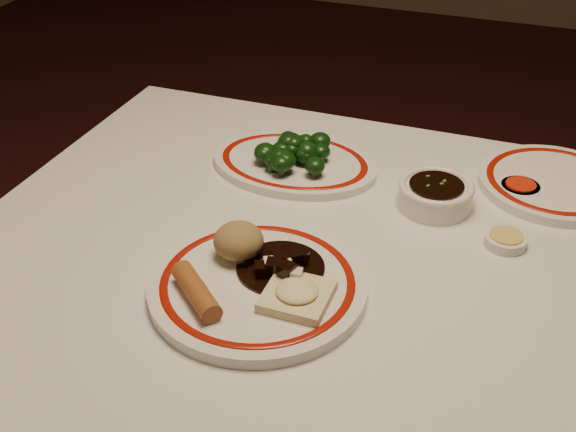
% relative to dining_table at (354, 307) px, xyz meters
% --- Properties ---
extents(dining_table, '(1.20, 0.90, 0.75)m').
position_rel_dining_table_xyz_m(dining_table, '(0.00, 0.00, 0.00)').
color(dining_table, silver).
rests_on(dining_table, ground).
extents(main_plate, '(0.31, 0.31, 0.02)m').
position_rel_dining_table_xyz_m(main_plate, '(-0.11, -0.12, 0.10)').
color(main_plate, white).
rests_on(main_plate, dining_table).
extents(rice_mound, '(0.07, 0.07, 0.05)m').
position_rel_dining_table_xyz_m(rice_mound, '(-0.16, -0.07, 0.14)').
color(rice_mound, '#997B48').
rests_on(rice_mound, main_plate).
extents(spring_roll, '(0.10, 0.09, 0.03)m').
position_rel_dining_table_xyz_m(spring_roll, '(-0.17, -0.18, 0.12)').
color(spring_roll, '#A05B27').
rests_on(spring_roll, main_plate).
extents(fried_wonton, '(0.09, 0.09, 0.02)m').
position_rel_dining_table_xyz_m(fried_wonton, '(-0.05, -0.14, 0.12)').
color(fried_wonton, beige).
rests_on(fried_wonton, main_plate).
extents(stirfry_heap, '(0.12, 0.12, 0.03)m').
position_rel_dining_table_xyz_m(stirfry_heap, '(-0.09, -0.09, 0.12)').
color(stirfry_heap, black).
rests_on(stirfry_heap, main_plate).
extents(broccoli_plate, '(0.30, 0.26, 0.02)m').
position_rel_dining_table_xyz_m(broccoli_plate, '(-0.18, 0.22, 0.10)').
color(broccoli_plate, white).
rests_on(broccoli_plate, dining_table).
extents(broccoli_pile, '(0.13, 0.13, 0.05)m').
position_rel_dining_table_xyz_m(broccoli_pile, '(-0.18, 0.21, 0.13)').
color(broccoli_pile, '#23471C').
rests_on(broccoli_pile, broccoli_plate).
extents(soy_bowl, '(0.12, 0.12, 0.04)m').
position_rel_dining_table_xyz_m(soy_bowl, '(0.08, 0.18, 0.11)').
color(soy_bowl, white).
rests_on(soy_bowl, dining_table).
extents(sweet_sour_dish, '(0.06, 0.06, 0.02)m').
position_rel_dining_table_xyz_m(sweet_sour_dish, '(0.20, 0.27, 0.10)').
color(sweet_sour_dish, white).
rests_on(sweet_sour_dish, dining_table).
extents(mustard_dish, '(0.06, 0.06, 0.02)m').
position_rel_dining_table_xyz_m(mustard_dish, '(0.20, 0.11, 0.10)').
color(mustard_dish, white).
rests_on(mustard_dish, dining_table).
extents(far_plate, '(0.27, 0.27, 0.02)m').
position_rel_dining_table_xyz_m(far_plate, '(0.26, 0.31, 0.10)').
color(far_plate, white).
rests_on(far_plate, dining_table).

